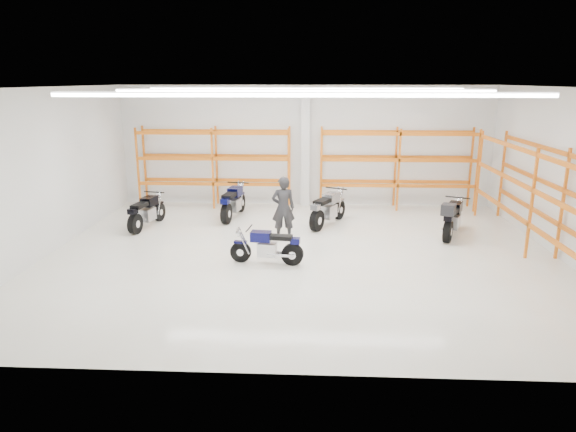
{
  "coord_description": "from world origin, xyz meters",
  "views": [
    {
      "loc": [
        0.29,
        -13.46,
        4.69
      ],
      "look_at": [
        -0.39,
        0.5,
        0.96
      ],
      "focal_mm": 32.0,
      "sensor_mm": 36.0,
      "label": 1
    }
  ],
  "objects_px": {
    "motorcycle_back_c": "(327,210)",
    "structural_column": "(305,147)",
    "motorcycle_back_d": "(452,219)",
    "standing_man": "(283,208)",
    "motorcycle_main": "(270,247)",
    "motorcycle_back_b": "(233,203)",
    "motorcycle_back_a": "(146,213)"
  },
  "relations": [
    {
      "from": "standing_man",
      "to": "motorcycle_back_a",
      "type": "bearing_deg",
      "value": -21.35
    },
    {
      "from": "motorcycle_main",
      "to": "standing_man",
      "type": "height_order",
      "value": "standing_man"
    },
    {
      "from": "motorcycle_back_b",
      "to": "motorcycle_back_d",
      "type": "distance_m",
      "value": 7.27
    },
    {
      "from": "motorcycle_back_b",
      "to": "structural_column",
      "type": "xyz_separation_m",
      "value": [
        2.48,
        2.1,
        1.71
      ]
    },
    {
      "from": "motorcycle_main",
      "to": "motorcycle_back_c",
      "type": "xyz_separation_m",
      "value": [
        1.59,
        3.72,
        0.09
      ]
    },
    {
      "from": "motorcycle_main",
      "to": "structural_column",
      "type": "relative_size",
      "value": 0.43
    },
    {
      "from": "motorcycle_back_a",
      "to": "motorcycle_back_b",
      "type": "xyz_separation_m",
      "value": [
        2.63,
        1.36,
        0.03
      ]
    },
    {
      "from": "motorcycle_back_a",
      "to": "motorcycle_back_b",
      "type": "height_order",
      "value": "motorcycle_back_b"
    },
    {
      "from": "motorcycle_back_a",
      "to": "standing_man",
      "type": "bearing_deg",
      "value": -11.91
    },
    {
      "from": "motorcycle_back_d",
      "to": "motorcycle_back_b",
      "type": "bearing_deg",
      "value": 165.02
    },
    {
      "from": "motorcycle_back_d",
      "to": "standing_man",
      "type": "height_order",
      "value": "standing_man"
    },
    {
      "from": "motorcycle_back_c",
      "to": "structural_column",
      "type": "bearing_deg",
      "value": 105.06
    },
    {
      "from": "motorcycle_back_b",
      "to": "motorcycle_main",
      "type": "bearing_deg",
      "value": -69.7
    },
    {
      "from": "motorcycle_main",
      "to": "motorcycle_back_d",
      "type": "height_order",
      "value": "motorcycle_back_d"
    },
    {
      "from": "motorcycle_back_a",
      "to": "structural_column",
      "type": "bearing_deg",
      "value": 34.14
    },
    {
      "from": "motorcycle_main",
      "to": "motorcycle_back_a",
      "type": "relative_size",
      "value": 0.89
    },
    {
      "from": "motorcycle_back_a",
      "to": "motorcycle_back_d",
      "type": "height_order",
      "value": "motorcycle_back_d"
    },
    {
      "from": "motorcycle_back_a",
      "to": "motorcycle_back_c",
      "type": "height_order",
      "value": "motorcycle_back_c"
    },
    {
      "from": "motorcycle_back_b",
      "to": "motorcycle_back_c",
      "type": "bearing_deg",
      "value": -13.52
    },
    {
      "from": "motorcycle_main",
      "to": "motorcycle_back_d",
      "type": "relative_size",
      "value": 0.87
    },
    {
      "from": "motorcycle_main",
      "to": "structural_column",
      "type": "distance_m",
      "value": 6.89
    },
    {
      "from": "motorcycle_main",
      "to": "standing_man",
      "type": "distance_m",
      "value": 2.26
    },
    {
      "from": "motorcycle_back_d",
      "to": "standing_man",
      "type": "bearing_deg",
      "value": -175.17
    },
    {
      "from": "motorcycle_back_c",
      "to": "motorcycle_main",
      "type": "bearing_deg",
      "value": -113.07
    },
    {
      "from": "motorcycle_back_d",
      "to": "structural_column",
      "type": "distance_m",
      "value": 6.27
    },
    {
      "from": "standing_man",
      "to": "structural_column",
      "type": "bearing_deg",
      "value": -106.97
    },
    {
      "from": "motorcycle_back_c",
      "to": "motorcycle_back_d",
      "type": "bearing_deg",
      "value": -16.22
    },
    {
      "from": "standing_man",
      "to": "structural_column",
      "type": "relative_size",
      "value": 0.43
    },
    {
      "from": "motorcycle_main",
      "to": "standing_man",
      "type": "relative_size",
      "value": 1.01
    },
    {
      "from": "motorcycle_back_a",
      "to": "motorcycle_back_d",
      "type": "xyz_separation_m",
      "value": [
        9.66,
        -0.52,
        0.07
      ]
    },
    {
      "from": "motorcycle_back_a",
      "to": "structural_column",
      "type": "height_order",
      "value": "structural_column"
    },
    {
      "from": "structural_column",
      "to": "motorcycle_main",
      "type": "bearing_deg",
      "value": -96.99
    }
  ]
}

